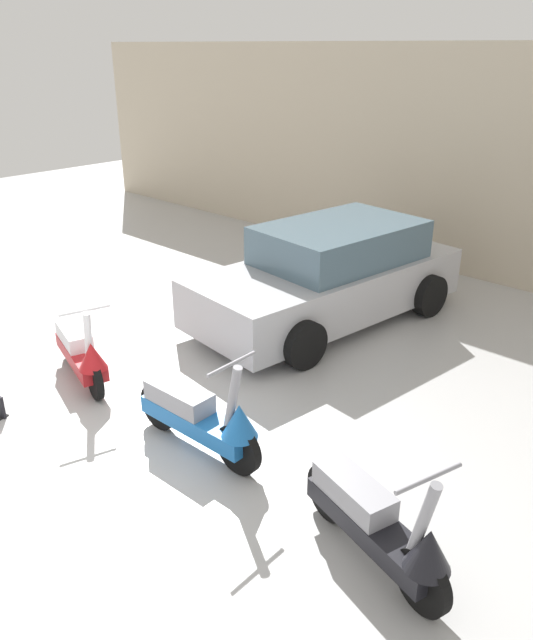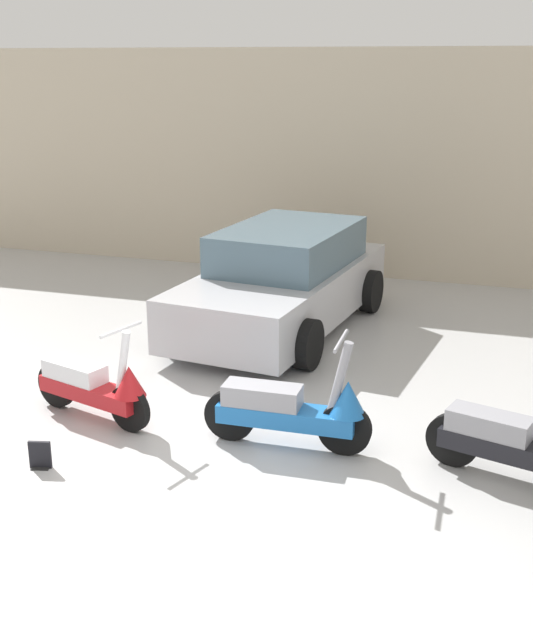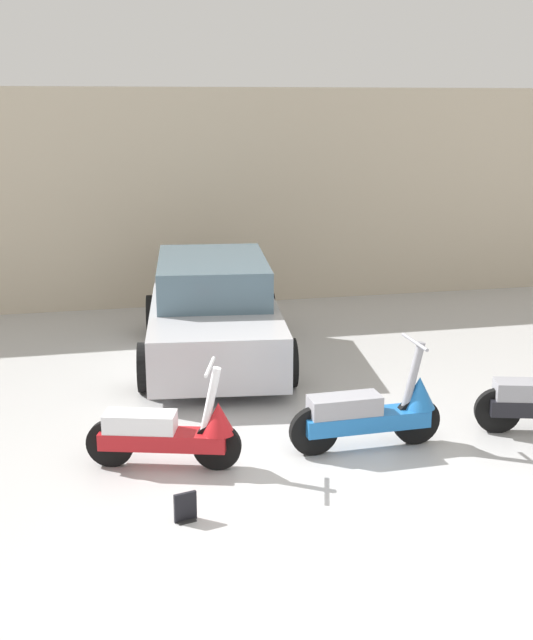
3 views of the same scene
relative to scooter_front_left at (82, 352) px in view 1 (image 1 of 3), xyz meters
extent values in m
plane|color=#B2B2B2|center=(1.43, -1.16, -0.38)|extent=(28.00, 28.00, 0.00)
cube|color=beige|center=(1.43, 6.53, 1.48)|extent=(19.60, 0.12, 3.71)
cylinder|color=black|center=(0.44, -0.13, -0.14)|extent=(0.48, 0.21, 0.47)
cylinder|color=black|center=(-0.57, 0.17, -0.14)|extent=(0.48, 0.21, 0.47)
cube|color=#B2191E|center=(-0.07, 0.02, -0.08)|extent=(1.27, 0.63, 0.16)
cube|color=white|center=(-0.28, 0.08, 0.09)|extent=(0.74, 0.46, 0.19)
cylinder|color=white|center=(0.39, -0.11, 0.34)|extent=(0.23, 0.14, 0.67)
cylinder|color=white|center=(0.39, -0.11, 0.67)|extent=(0.19, 0.54, 0.03)
cone|color=#B2191E|center=(0.46, -0.14, 0.16)|extent=(0.39, 0.39, 0.31)
cylinder|color=black|center=(2.57, 0.03, -0.13)|extent=(0.51, 0.10, 0.50)
cylinder|color=black|center=(1.45, -0.01, -0.13)|extent=(0.51, 0.10, 0.50)
cube|color=#1E66B2|center=(2.01, 0.01, -0.06)|extent=(1.32, 0.35, 0.18)
cube|color=gray|center=(1.77, 0.00, 0.12)|extent=(0.74, 0.32, 0.20)
cylinder|color=gray|center=(2.51, 0.03, 0.38)|extent=(0.23, 0.09, 0.71)
cylinder|color=gray|center=(2.51, 0.03, 0.74)|extent=(0.05, 0.58, 0.04)
cone|color=#1E66B2|center=(2.59, 0.03, 0.19)|extent=(0.35, 0.35, 0.33)
cylinder|color=black|center=(4.59, -0.19, -0.13)|extent=(0.50, 0.22, 0.49)
cylinder|color=black|center=(3.54, 0.11, -0.13)|extent=(0.50, 0.22, 0.49)
cube|color=black|center=(4.07, -0.04, -0.07)|extent=(1.32, 0.64, 0.17)
cube|color=gray|center=(3.84, 0.03, 0.11)|extent=(0.77, 0.47, 0.19)
cylinder|color=gray|center=(4.54, -0.17, 0.36)|extent=(0.24, 0.14, 0.70)
cylinder|color=gray|center=(4.54, -0.17, 0.71)|extent=(0.19, 0.56, 0.03)
cone|color=black|center=(4.61, -0.19, 0.18)|extent=(0.41, 0.41, 0.32)
cube|color=#B7B7BC|center=(0.95, 3.37, 0.13)|extent=(2.15, 4.21, 0.67)
cube|color=slate|center=(0.98, 3.61, 0.73)|extent=(1.74, 2.42, 0.53)
cylinder|color=black|center=(1.68, 2.02, -0.07)|extent=(0.28, 0.64, 0.62)
cylinder|color=black|center=(-0.06, 2.23, -0.07)|extent=(0.28, 0.64, 0.62)
cylinder|color=black|center=(1.97, 4.51, -0.07)|extent=(0.28, 0.64, 0.62)
cylinder|color=black|center=(0.23, 4.72, -0.07)|extent=(0.28, 0.64, 0.62)
camera|label=1|loc=(5.99, -3.27, 3.28)|focal=35.00mm
camera|label=2|loc=(3.91, -6.62, 3.13)|focal=45.00mm
camera|label=3|loc=(-0.64, -7.24, 3.08)|focal=45.00mm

